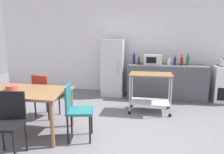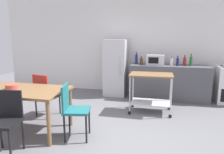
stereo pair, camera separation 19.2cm
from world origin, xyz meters
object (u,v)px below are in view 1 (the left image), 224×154
at_px(microwave, 153,59).
at_px(bottle_olive_oil, 169,62).
at_px(kettle, 223,63).
at_px(bottle_sesame_oil, 182,61).
at_px(fruit_bowl, 12,88).
at_px(bottle_sparkling_water, 134,59).
at_px(bottle_soy_sauce, 139,61).
at_px(chair_teal, 76,108).
at_px(dining_table, 23,95).
at_px(chair_red, 45,93).
at_px(refrigerator, 113,68).
at_px(bottle_wine, 175,61).
at_px(kitchen_cart, 150,86).
at_px(bottle_vinegar, 188,61).
at_px(chair_black, 9,120).

bearing_deg(microwave, bottle_olive_oil, -4.97).
xyz_separation_m(bottle_olive_oil, kettle, (1.28, -0.09, 0.02)).
relative_size(bottle_sesame_oil, fruit_bowl, 1.26).
height_order(bottle_sparkling_water, fruit_bowl, bottle_sparkling_water).
relative_size(bottle_soy_sauce, fruit_bowl, 1.05).
relative_size(chair_teal, microwave, 1.93).
height_order(dining_table, bottle_sesame_oil, bottle_sesame_oil).
relative_size(chair_red, refrigerator, 0.57).
height_order(chair_red, bottle_wine, bottle_wine).
bearing_deg(microwave, kettle, -4.11).
distance_m(chair_teal, kitchen_cart, 1.90).
bearing_deg(kettle, bottle_sparkling_water, 176.28).
xyz_separation_m(dining_table, kettle, (3.83, 2.49, 0.33)).
bearing_deg(bottle_sesame_oil, bottle_vinegar, -0.61).
xyz_separation_m(dining_table, chair_red, (-0.00, 0.71, -0.15)).
bearing_deg(kettle, bottle_olive_oil, 176.18).
relative_size(bottle_vinegar, fruit_bowl, 1.44).
distance_m(chair_red, kettle, 4.26).
height_order(bottle_olive_oil, fruit_bowl, bottle_olive_oil).
bearing_deg(bottle_vinegar, bottle_sesame_oil, 179.39).
distance_m(fruit_bowl, kettle, 4.74).
distance_m(bottle_wine, bottle_sesame_oil, 0.19).
height_order(dining_table, refrigerator, refrigerator).
height_order(bottle_sparkling_water, kettle, bottle_sparkling_water).
distance_m(microwave, bottle_sesame_oil, 0.74).
height_order(bottle_wine, kettle, bottle_wine).
height_order(chair_black, refrigerator, refrigerator).
bearing_deg(chair_black, bottle_sparkling_water, 58.79).
bearing_deg(bottle_soy_sauce, bottle_sesame_oil, 0.71).
height_order(microwave, kettle, microwave).
relative_size(dining_table, bottle_wine, 5.97).
bearing_deg(bottle_sparkling_water, bottle_vinegar, -1.88).
bearing_deg(microwave, chair_teal, -113.99).
distance_m(chair_red, microwave, 2.91).
distance_m(bottle_sesame_oil, bottle_vinegar, 0.15).
distance_m(bottle_soy_sauce, bottle_olive_oil, 0.78).
bearing_deg(bottle_olive_oil, bottle_vinegar, 1.46).
bearing_deg(bottle_olive_oil, chair_red, -143.74).
bearing_deg(refrigerator, kitchen_cart, -49.59).
distance_m(chair_red, kitchen_cart, 2.22).
relative_size(kitchen_cart, bottle_sesame_oil, 3.45).
height_order(refrigerator, bottle_soy_sauce, refrigerator).
relative_size(fruit_bowl, kettle, 0.87).
bearing_deg(bottle_sparkling_water, kitchen_cart, -68.71).
relative_size(bottle_soy_sauce, kettle, 0.92).
relative_size(microwave, kettle, 1.92).
relative_size(chair_teal, kettle, 3.71).
distance_m(bottle_soy_sauce, bottle_wine, 0.92).
bearing_deg(chair_black, dining_table, 98.99).
distance_m(bottle_wine, fruit_bowl, 3.85).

